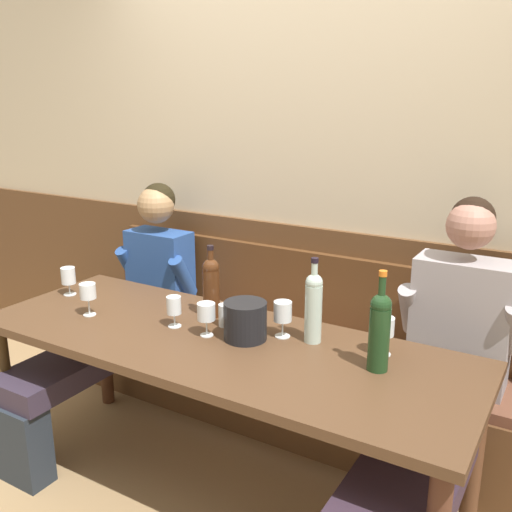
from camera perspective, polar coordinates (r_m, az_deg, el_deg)
room_wall_back at (r=3.02m, az=5.86°, el=9.31°), size 6.80×0.08×2.80m
wood_wainscot_panel at (r=3.19m, az=5.01°, el=-6.45°), size 6.80×0.03×1.07m
wall_bench at (r=3.13m, az=3.17°, el=-11.99°), size 2.46×0.42×0.94m
dining_table at (r=2.45m, az=-3.92°, el=-10.06°), size 2.16×0.78×0.75m
person_center_right_seat at (r=3.18m, az=-13.39°, el=-5.18°), size 0.48×1.21×1.26m
person_right_seat at (r=2.42m, az=17.98°, el=-11.87°), size 0.52×1.21×1.33m
ice_bucket at (r=2.38m, az=-1.08°, el=-6.49°), size 0.18×0.18×0.16m
wine_bottle_green_tall at (r=2.14m, az=12.26°, el=-7.16°), size 0.08×0.08×0.38m
wine_bottle_clear_water at (r=2.60m, az=-4.51°, el=-2.96°), size 0.08×0.08×0.34m
wine_bottle_amber_mid at (r=2.34m, az=5.78°, el=-4.93°), size 0.07×0.07×0.36m
wine_glass_near_bucket at (r=2.53m, az=-8.22°, el=-5.08°), size 0.06×0.06×0.14m
wine_glass_right_end at (r=3.05m, az=-18.27°, el=-2.03°), size 0.07×0.07×0.14m
wine_glass_by_bottle at (r=2.28m, az=12.73°, el=-7.08°), size 0.08×0.08×0.16m
wine_glass_mid_right at (r=2.41m, az=-5.01°, el=-5.73°), size 0.08×0.08×0.15m
wine_glass_mid_left at (r=2.73m, az=-16.48°, el=-3.55°), size 0.07×0.07×0.15m
wine_glass_center_rear at (r=2.39m, az=2.69°, el=-5.64°), size 0.08×0.08×0.16m
water_tumbler_right at (r=2.53m, az=-3.12°, el=-5.93°), size 0.06×0.06×0.10m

